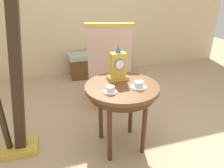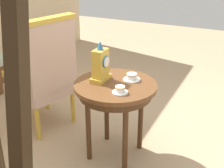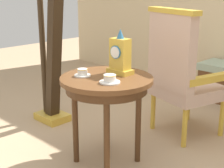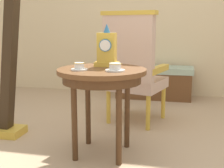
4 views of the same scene
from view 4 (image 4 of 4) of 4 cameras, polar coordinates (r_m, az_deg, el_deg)
ground_plane at (r=2.53m, az=-0.51°, el=-12.54°), size 10.00×10.00×0.00m
side_table at (r=2.33m, az=-1.90°, el=0.86°), size 0.68×0.68×0.68m
teacup_left at (r=2.25m, az=-6.12°, el=3.21°), size 0.12×0.12×0.06m
teacup_right at (r=2.20m, az=0.59°, el=3.10°), size 0.14×0.14×0.06m
mantel_clock at (r=2.43m, az=-0.98°, el=6.47°), size 0.19×0.11×0.34m
armchair at (r=3.08m, az=3.95°, el=3.21°), size 0.66×0.66×1.14m
harp at (r=2.88m, az=-19.51°, el=5.01°), size 0.40×0.24×1.83m
window_bench at (r=4.29m, az=7.84°, el=0.37°), size 1.06×0.40×0.44m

